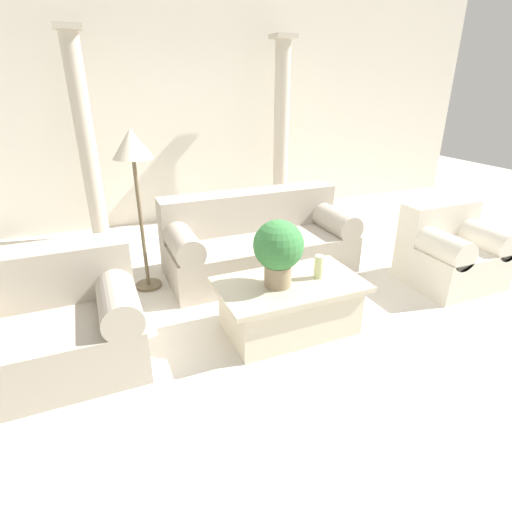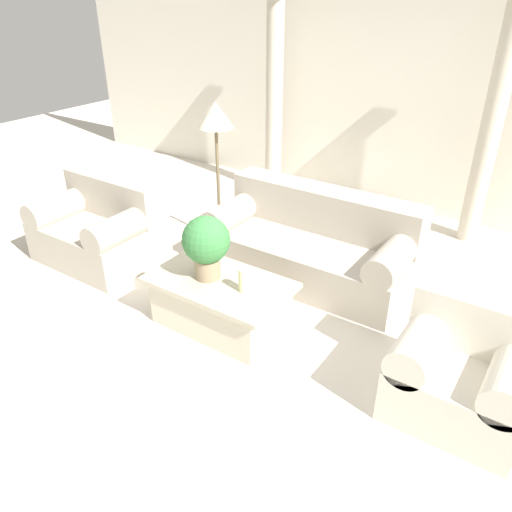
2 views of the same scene
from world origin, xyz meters
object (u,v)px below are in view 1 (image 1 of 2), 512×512
Objects in this scene: sofa_long at (257,240)px; coffee_table at (289,305)px; floor_lamp at (133,156)px; armchair at (450,250)px; loveseat at (51,321)px; potted_plant at (278,249)px.

coffee_table is at bearing -100.55° from sofa_long.
floor_lamp reaches higher than armchair.
loveseat is 0.78× the size of floor_lamp.
coffee_table is 2.18× the size of potted_plant.
sofa_long is 2.20m from loveseat.
loveseat is at bearing 170.20° from potted_plant.
coffee_table is (-0.22, -1.19, -0.11)m from sofa_long.
sofa_long is 1.22m from coffee_table.
sofa_long and loveseat have the same top height.
loveseat is 1.03× the size of coffee_table.
potted_plant reaches higher than sofa_long.
potted_plant reaches higher than coffee_table.
sofa_long is 1.65× the size of loveseat.
coffee_table is 1.91m from floor_lamp.
coffee_table is at bearing -51.92° from floor_lamp.
potted_plant is at bearing -55.55° from floor_lamp.
potted_plant is at bearing -105.79° from sofa_long.
loveseat is at bearing 171.04° from coffee_table.
sofa_long is at bearing 148.82° from armchair.
coffee_table is at bearing -8.96° from loveseat.
floor_lamp is at bearing 50.01° from loveseat.
armchair is at bearing -20.41° from floor_lamp.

